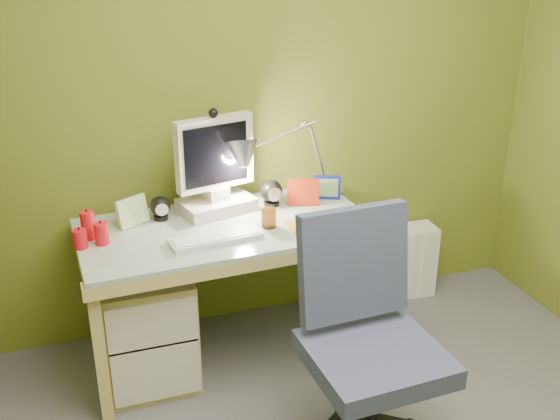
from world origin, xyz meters
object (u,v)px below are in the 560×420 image
object	(u,v)px
desk	(228,292)
task_chair	(375,354)
monitor	(215,164)
desk_lamp	(305,142)
radiator	(398,262)

from	to	relation	value
desk	task_chair	distance (m)	0.93
desk	task_chair	xyz separation A→B (m)	(0.35, -0.85, 0.14)
desk	monitor	world-z (taller)	monitor
desk	desk_lamp	xyz separation A→B (m)	(0.45, 0.18, 0.65)
desk	radiator	world-z (taller)	desk
desk	radiator	bearing A→B (deg)	11.68
desk	radiator	distance (m)	1.11
desk_lamp	desk	bearing A→B (deg)	-150.37
desk_lamp	radiator	distance (m)	1.01
desk_lamp	task_chair	bearing A→B (deg)	-87.85
monitor	desk_lamp	world-z (taller)	desk_lamp
monitor	desk_lamp	distance (m)	0.45
radiator	desk_lamp	bearing A→B (deg)	-167.84
radiator	desk	bearing A→B (deg)	-161.94
radiator	task_chair	bearing A→B (deg)	-118.77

